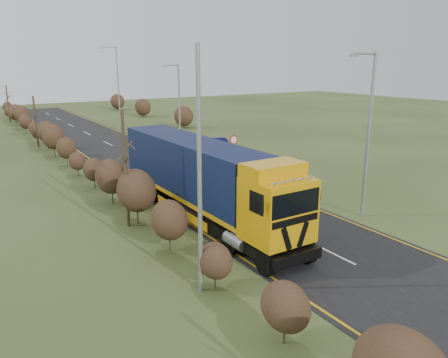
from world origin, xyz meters
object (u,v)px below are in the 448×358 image
lorry (203,176)px  streetlight_near (368,129)px  car_blue_sedan (217,144)px  speed_sign (234,145)px  car_red_hatchback (224,151)px

lorry → streetlight_near: bearing=-29.4°
car_blue_sedan → streetlight_near: 21.07m
streetlight_near → speed_sign: size_ratio=3.34×
speed_sign → car_red_hatchback: bearing=69.5°
car_blue_sedan → car_red_hatchback: bearing=80.1°
car_blue_sedan → lorry: bearing=68.2°
car_red_hatchback → streetlight_near: bearing=67.8°
streetlight_near → speed_sign: 13.75m
car_blue_sedan → speed_sign: size_ratio=1.42×
car_blue_sedan → speed_sign: speed_sign is taller
car_blue_sedan → streetlight_near: bearing=93.2°
lorry → streetlight_near: 9.07m
lorry → car_red_hatchback: bearing=53.0°
streetlight_near → car_red_hatchback: bearing=84.4°
car_red_hatchback → car_blue_sedan: car_blue_sedan is taller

